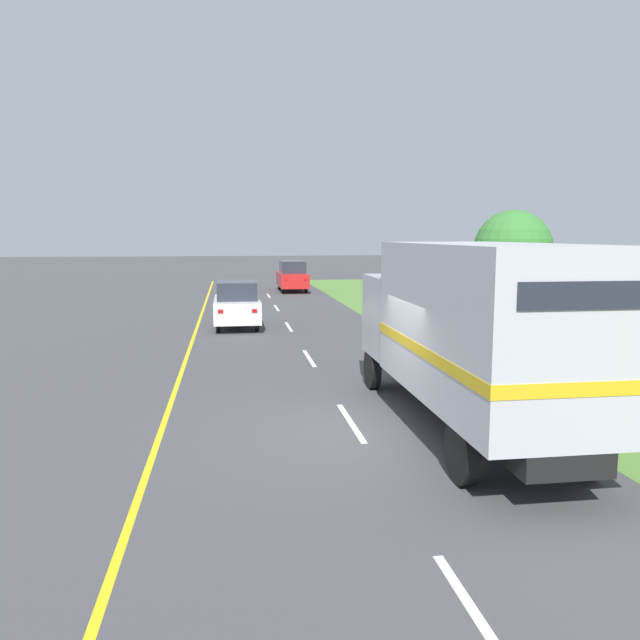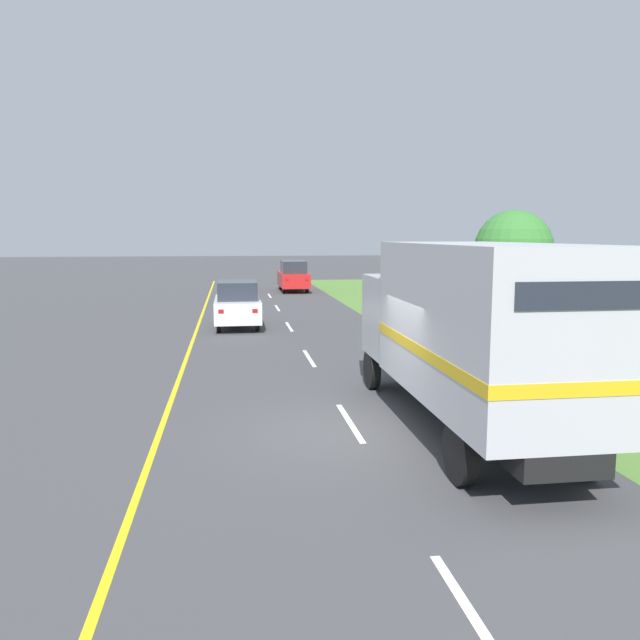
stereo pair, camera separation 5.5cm
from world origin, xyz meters
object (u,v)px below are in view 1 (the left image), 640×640
highway_sign (533,306)px  roadside_tree_mid (512,249)px  lead_car_white (237,304)px  roadside_tree_near (513,249)px  horse_trailer_truck (469,329)px  lead_car_red_ahead (292,276)px

highway_sign → roadside_tree_mid: size_ratio=0.61×
lead_car_white → roadside_tree_near: bearing=-12.5°
lead_car_white → roadside_tree_mid: 14.32m
horse_trailer_truck → lead_car_red_ahead: (-0.30, 30.15, -0.98)m
lead_car_white → roadside_tree_near: 11.04m
lead_car_white → lead_car_red_ahead: lead_car_red_ahead is taller
highway_sign → horse_trailer_truck: bearing=-125.8°
horse_trailer_truck → roadside_tree_mid: roadside_tree_mid is taller
lead_car_red_ahead → highway_sign: highway_sign is taller
lead_car_red_ahead → highway_sign: size_ratio=1.68×
horse_trailer_truck → lead_car_white: size_ratio=2.06×
lead_car_red_ahead → roadside_tree_near: roadside_tree_near is taller
highway_sign → roadside_tree_near: (2.10, 5.87, 1.50)m
highway_sign → lead_car_white: bearing=135.8°
lead_car_red_ahead → horse_trailer_truck: bearing=-89.4°
horse_trailer_truck → highway_sign: 7.40m
horse_trailer_truck → highway_sign: bearing=54.2°
lead_car_red_ahead → lead_car_white: bearing=-103.5°
highway_sign → roadside_tree_mid: 13.40m
lead_car_red_ahead → roadside_tree_mid: size_ratio=1.02×
lead_car_red_ahead → highway_sign: bearing=-79.2°
roadside_tree_mid → roadside_tree_near: bearing=-115.1°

